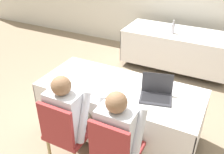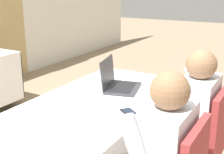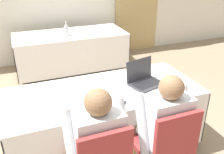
# 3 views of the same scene
# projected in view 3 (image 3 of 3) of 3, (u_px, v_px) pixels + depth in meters

# --- Properties ---
(ground_plane) EXTENTS (24.00, 24.00, 0.00)m
(ground_plane) POSITION_uv_depth(u_px,v_px,m) (105.00, 147.00, 2.88)
(ground_plane) COLOR gray
(conference_table_near) EXTENTS (1.98, 0.86, 0.75)m
(conference_table_near) POSITION_uv_depth(u_px,v_px,m) (105.00, 105.00, 2.63)
(conference_table_near) COLOR white
(conference_table_near) RESTS_ON ground_plane
(conference_table_far) EXTENTS (1.98, 0.86, 0.75)m
(conference_table_far) POSITION_uv_depth(u_px,v_px,m) (71.00, 43.00, 4.55)
(conference_table_far) COLOR white
(conference_table_far) RESTS_ON ground_plane
(laptop) EXTENTS (0.41, 0.35, 0.25)m
(laptop) POSITION_uv_depth(u_px,v_px,m) (145.00, 80.00, 2.68)
(laptop) COLOR #333338
(laptop) RESTS_ON conference_table_near
(cell_phone) EXTENTS (0.13, 0.14, 0.01)m
(cell_phone) POSITION_uv_depth(u_px,v_px,m) (121.00, 104.00, 2.31)
(cell_phone) COLOR black
(cell_phone) RESTS_ON conference_table_near
(paper_beside_laptop) EXTENTS (0.31, 0.35, 0.00)m
(paper_beside_laptop) POSITION_uv_depth(u_px,v_px,m) (160.00, 91.00, 2.54)
(paper_beside_laptop) COLOR white
(paper_beside_laptop) RESTS_ON conference_table_near
(paper_centre_table) EXTENTS (0.30, 0.35, 0.00)m
(paper_centre_table) POSITION_uv_depth(u_px,v_px,m) (104.00, 93.00, 2.52)
(paper_centre_table) COLOR white
(paper_centre_table) RESTS_ON conference_table_near
(water_bottle) EXTENTS (0.07, 0.07, 0.25)m
(water_bottle) POSITION_uv_depth(u_px,v_px,m) (66.00, 29.00, 4.30)
(water_bottle) COLOR #B7B7C1
(water_bottle) RESTS_ON conference_table_far
(chair_near_right) EXTENTS (0.44, 0.44, 0.92)m
(chair_near_right) POSITION_uv_depth(u_px,v_px,m) (166.00, 147.00, 2.14)
(chair_near_right) COLOR tan
(chair_near_right) RESTS_ON ground_plane
(person_checkered_shirt) EXTENTS (0.50, 0.52, 1.18)m
(person_checkered_shirt) POSITION_uv_depth(u_px,v_px,m) (96.00, 142.00, 1.96)
(person_checkered_shirt) COLOR #665B4C
(person_checkered_shirt) RESTS_ON ground_plane
(person_white_shirt) EXTENTS (0.50, 0.52, 1.18)m
(person_white_shirt) POSITION_uv_depth(u_px,v_px,m) (162.00, 125.00, 2.16)
(person_white_shirt) COLOR #665B4C
(person_white_shirt) RESTS_ON ground_plane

